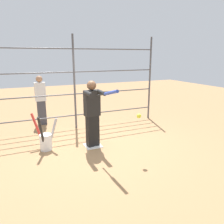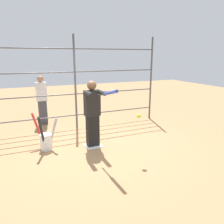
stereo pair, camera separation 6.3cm
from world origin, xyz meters
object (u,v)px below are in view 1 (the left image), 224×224
(batter, at_px, (92,112))
(baseball_bat_swinging, at_px, (109,93))
(bystander_behind_fence, at_px, (41,100))
(bat_bucket, at_px, (45,140))
(softball_in_flight, at_px, (139,116))

(batter, height_order, baseball_bat_swinging, batter)
(baseball_bat_swinging, bearing_deg, bystander_behind_fence, -73.73)
(baseball_bat_swinging, bearing_deg, batter, -87.25)
(bat_bucket, bearing_deg, softball_in_flight, 143.91)
(bystander_behind_fence, bearing_deg, softball_in_flight, 115.04)
(batter, relative_size, bat_bucket, 1.83)
(softball_in_flight, distance_m, bat_bucket, 2.34)
(baseball_bat_swinging, distance_m, bat_bucket, 2.08)
(bat_bucket, bearing_deg, bystander_behind_fence, -94.92)
(softball_in_flight, bearing_deg, bat_bucket, -36.09)
(softball_in_flight, distance_m, bystander_behind_fence, 3.81)
(batter, relative_size, baseball_bat_swinging, 1.91)
(batter, distance_m, bat_bucket, 1.31)
(bat_bucket, relative_size, bystander_behind_fence, 0.56)
(softball_in_flight, relative_size, bat_bucket, 0.11)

